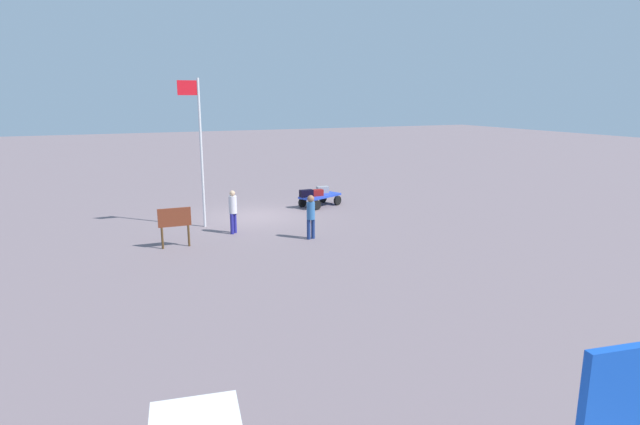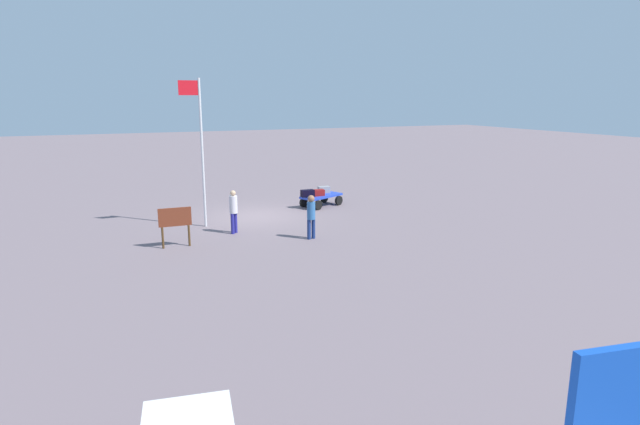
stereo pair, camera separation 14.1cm
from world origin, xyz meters
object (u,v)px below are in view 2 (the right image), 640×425
object	(u,v)px
suitcase_navy	(318,193)
suitcase_grey	(308,193)
luggage_cart	(321,198)
suitcase_tan	(324,190)
worker_trailing	(234,209)
flagpole	(200,143)
worker_lead	(311,214)
signboard	(175,221)

from	to	relation	value
suitcase_navy	suitcase_grey	world-z (taller)	suitcase_grey
luggage_cart	suitcase_tan	bearing A→B (deg)	-127.94
suitcase_navy	suitcase_tan	world-z (taller)	suitcase_tan
luggage_cart	worker_trailing	bearing A→B (deg)	33.03
luggage_cart	suitcase_navy	xyz separation A→B (m)	(0.25, 0.16, 0.29)
luggage_cart	suitcase_grey	size ratio (longest dim) A/B	3.71
suitcase_grey	flagpole	xyz separation A→B (m)	(5.29, 1.65, 2.70)
luggage_cart	flagpole	distance (m)	7.01
suitcase_grey	flagpole	bearing A→B (deg)	17.34
luggage_cart	suitcase_navy	world-z (taller)	suitcase_navy
flagpole	suitcase_tan	bearing A→B (deg)	-160.49
suitcase_grey	worker_trailing	distance (m)	5.45
worker_lead	worker_trailing	bearing A→B (deg)	-38.69
suitcase_navy	worker_lead	xyz separation A→B (m)	(2.48, 5.18, 0.26)
luggage_cart	worker_lead	xyz separation A→B (m)	(2.73, 5.33, 0.55)
flagpole	signboard	xyz separation A→B (m)	(1.49, 2.62, -2.46)
worker_trailing	luggage_cart	bearing A→B (deg)	-146.97
suitcase_tan	flagpole	world-z (taller)	flagpole
luggage_cart	suitcase_tan	size ratio (longest dim) A/B	3.94
suitcase_navy	worker_lead	size ratio (longest dim) A/B	0.39
signboard	suitcase_navy	bearing A→B (deg)	-149.59
worker_lead	worker_trailing	world-z (taller)	worker_trailing
luggage_cart	suitcase_tan	xyz separation A→B (m)	(-0.36, -0.46, 0.30)
luggage_cart	signboard	size ratio (longest dim) A/B	1.64
flagpole	worker_lead	bearing A→B (deg)	133.45
suitcase_grey	worker_trailing	world-z (taller)	worker_trailing
worker_trailing	flagpole	distance (m)	3.03
luggage_cart	worker_lead	bearing A→B (deg)	62.87
luggage_cart	suitcase_tan	world-z (taller)	suitcase_tan
worker_lead	signboard	distance (m)	4.90
suitcase_tan	worker_lead	xyz separation A→B (m)	(3.09, 5.79, 0.25)
luggage_cart	worker_trailing	xyz separation A→B (m)	(5.18, 3.37, 0.56)
suitcase_navy	worker_lead	distance (m)	5.74
suitcase_grey	flagpole	world-z (taller)	flagpole
worker_trailing	flagpole	bearing A→B (deg)	-60.48
suitcase_tan	worker_trailing	size ratio (longest dim) A/B	0.35
luggage_cart	flagpole	size ratio (longest dim) A/B	0.39
worker_lead	luggage_cart	bearing A→B (deg)	-117.13
flagpole	signboard	world-z (taller)	flagpole
suitcase_tan	luggage_cart	bearing A→B (deg)	52.06
suitcase_navy	flagpole	bearing A→B (deg)	15.94
worker_lead	suitcase_grey	bearing A→B (deg)	-110.74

